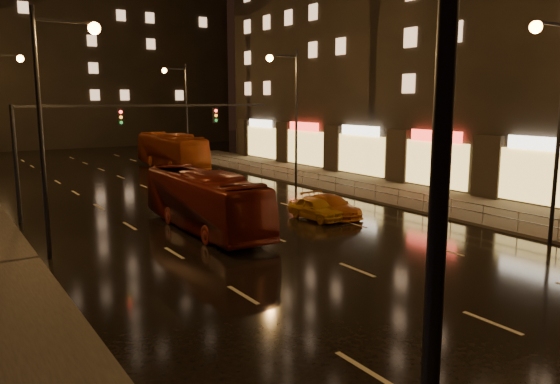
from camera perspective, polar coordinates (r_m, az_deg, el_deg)
name	(u,v)px	position (r m, az deg, el deg)	size (l,w,h in m)	color
ground	(188,204)	(34.65, -9.57, -1.21)	(140.00, 140.00, 0.00)	black
sidewalk_right	(401,194)	(38.17, 12.53, -0.19)	(7.00, 70.00, 0.15)	#38332D
building_distant	(61,15)	(85.86, -21.94, 16.74)	(44.00, 16.00, 36.00)	black
traffic_signal	(102,130)	(32.42, -18.08, 6.15)	(15.31, 0.32, 6.20)	black
streetlight_left	(493,104)	(5.58, 21.33, 8.58)	(2.64, 0.50, 10.00)	black
streetlight_right	(553,100)	(26.00, 26.63, 8.59)	(2.64, 0.50, 10.00)	black
railing_right	(336,180)	(38.04, 5.86, 1.21)	(0.05, 56.00, 1.00)	#99999E
bus_red	(204,201)	(27.47, -7.93, -0.90)	(2.46, 10.53, 2.93)	#60160D
bus_curb	(171,151)	(52.80, -11.28, 4.25)	(2.75, 11.75, 3.27)	#9A3A0F
taxi_near	(316,209)	(29.67, 3.77, -1.74)	(1.43, 3.54, 1.21)	#C38012
taxi_far	(332,206)	(30.47, 5.42, -1.47)	(1.67, 4.10, 1.19)	#BC5C11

